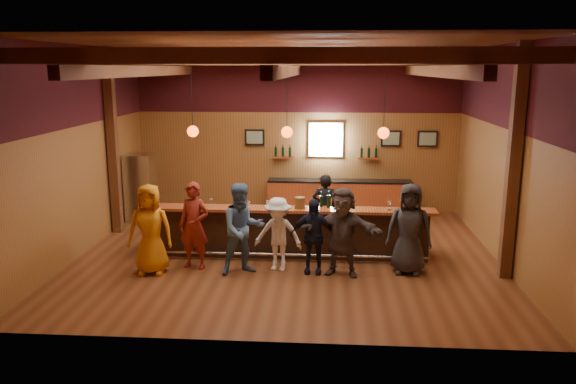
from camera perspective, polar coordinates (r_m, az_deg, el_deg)
name	(u,v)px	position (r m, az deg, el deg)	size (l,w,h in m)	color
room	(287,107)	(11.80, -0.08, 8.60)	(9.04, 9.00, 4.52)	brown
bar_counter	(288,230)	(12.37, 0.03, -3.90)	(6.30, 1.07, 1.11)	black
back_bar_cabinet	(339,197)	(15.81, 5.22, -0.47)	(4.00, 0.52, 0.95)	#9B3F1C
window	(326,140)	(15.76, 3.86, 5.32)	(0.95, 0.09, 0.95)	silver
framed_pictures	(357,138)	(15.76, 7.03, 5.44)	(5.35, 0.05, 0.45)	black
wine_shelves	(326,155)	(15.75, 3.84, 3.74)	(3.00, 0.18, 0.30)	#9B3F1C
pendant_lights	(287,132)	(11.79, -0.10, 6.14)	(4.24, 0.24, 1.37)	black
stainless_fridge	(141,187)	(15.44, -14.74, 0.46)	(0.70, 0.70, 1.80)	silver
customer_orange	(150,229)	(11.41, -13.83, -3.70)	(0.88, 0.58, 1.81)	orange
customer_redvest	(194,226)	(11.53, -9.52, -3.39)	(0.65, 0.43, 1.78)	maroon
customer_denim	(243,229)	(11.11, -4.63, -3.76)	(0.89, 0.69, 1.83)	#5379A6
customer_white	(278,234)	(11.29, -1.01, -4.31)	(0.97, 0.56, 1.50)	white
customer_navy	(313,236)	(11.15, 2.53, -4.49)	(0.89, 0.37, 1.52)	black
customer_brown	(342,232)	(11.05, 5.54, -4.03)	(1.64, 0.52, 1.77)	#4C413C
customer_dark	(409,229)	(11.34, 12.21, -3.68)	(0.89, 0.58, 1.82)	#2B2A2D
bartender	(325,208)	(13.11, 3.76, -1.66)	(0.59, 0.39, 1.63)	black
ice_bucket	(300,203)	(11.84, 1.20, -1.10)	(0.22, 0.22, 0.24)	brown
bottle_a	(321,201)	(11.99, 3.40, -0.91)	(0.07, 0.07, 0.33)	black
bottle_b	(329,201)	(11.93, 4.15, -0.93)	(0.08, 0.08, 0.36)	black
glass_a	(154,200)	(12.38, -13.42, -0.79)	(0.08, 0.08, 0.19)	silver
glass_b	(200,201)	(12.16, -8.93, -0.90)	(0.07, 0.07, 0.17)	silver
glass_c	(211,200)	(12.18, -7.81, -0.84)	(0.07, 0.07, 0.17)	silver
glass_d	(249,203)	(11.86, -3.98, -1.14)	(0.07, 0.07, 0.16)	silver
glass_e	(268,202)	(11.88, -2.07, -1.06)	(0.08, 0.08, 0.17)	silver
glass_f	(335,202)	(11.83, 4.76, -1.06)	(0.09, 0.09, 0.19)	silver
glass_g	(352,204)	(11.87, 6.53, -1.18)	(0.07, 0.07, 0.16)	silver
glass_h	(389,203)	(11.89, 10.25, -1.15)	(0.09, 0.09, 0.20)	silver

